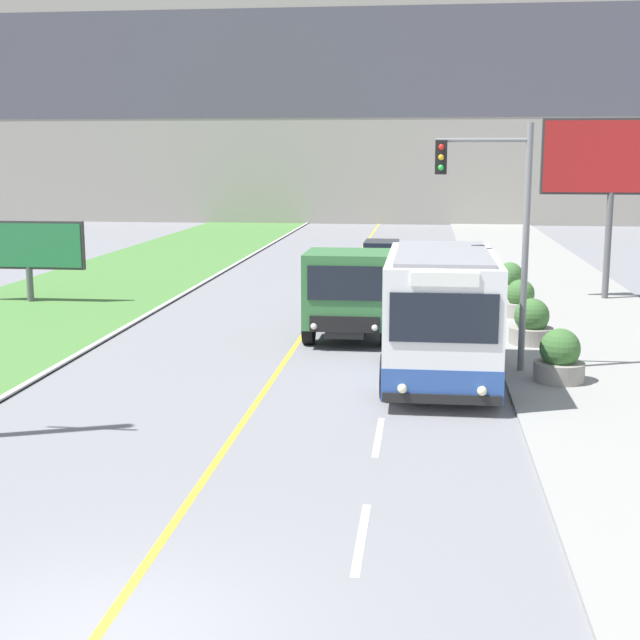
# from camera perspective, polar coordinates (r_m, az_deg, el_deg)

# --- Properties ---
(lane_marking_centre) EXTENTS (2.88, 140.00, 0.01)m
(lane_marking_centre) POSITION_cam_1_polar(r_m,az_deg,el_deg) (12.93, -8.13, -13.68)
(lane_marking_centre) COLOR gold
(lane_marking_centre) RESTS_ON ground_plane
(apartment_block_background) EXTENTS (80.00, 8.04, 23.12)m
(apartment_block_background) POSITION_cam_1_polar(r_m,az_deg,el_deg) (73.56, 4.07, 15.39)
(apartment_block_background) COLOR gray
(apartment_block_background) RESTS_ON ground_plane
(city_bus) EXTENTS (2.64, 5.84, 3.10)m
(city_bus) POSITION_cam_1_polar(r_m,az_deg,el_deg) (20.94, 7.75, 0.20)
(city_bus) COLOR white
(city_bus) RESTS_ON ground_plane
(dump_truck) EXTENTS (2.48, 6.61, 2.62)m
(dump_truck) POSITION_cam_1_polar(r_m,az_deg,el_deg) (26.02, 1.97, 1.71)
(dump_truck) COLOR black
(dump_truck) RESTS_ON ground_plane
(car_distant) EXTENTS (1.80, 4.30, 1.45)m
(car_distant) POSITION_cam_1_polar(r_m,az_deg,el_deg) (40.58, 3.96, 3.99)
(car_distant) COLOR #2D4784
(car_distant) RESTS_ON ground_plane
(traffic_light_mast) EXTENTS (2.28, 0.32, 6.03)m
(traffic_light_mast) POSITION_cam_1_polar(r_m,az_deg,el_deg) (21.82, 11.42, 6.50)
(traffic_light_mast) COLOR slate
(traffic_light_mast) RESTS_ON ground_plane
(billboard_large) EXTENTS (5.05, 0.24, 6.58)m
(billboard_large) POSITION_cam_1_polar(r_m,az_deg,el_deg) (34.13, 18.22, 9.52)
(billboard_large) COLOR #59595B
(billboard_large) RESTS_ON ground_plane
(billboard_small) EXTENTS (4.23, 0.24, 2.95)m
(billboard_small) POSITION_cam_1_polar(r_m,az_deg,el_deg) (33.92, -18.21, 4.47)
(billboard_small) COLOR #59595B
(billboard_small) RESTS_ON ground_plane
(planter_round_near) EXTENTS (1.17, 1.17, 1.25)m
(planter_round_near) POSITION_cam_1_polar(r_m,az_deg,el_deg) (21.46, 15.08, -2.39)
(planter_round_near) COLOR gray
(planter_round_near) RESTS_ON sidewalk_right
(planter_round_second) EXTENTS (1.22, 1.22, 1.27)m
(planter_round_second) POSITION_cam_1_polar(r_m,az_deg,el_deg) (25.58, 13.38, -0.25)
(planter_round_second) COLOR gray
(planter_round_second) RESTS_ON sidewalk_right
(planter_round_third) EXTENTS (1.13, 1.13, 1.22)m
(planter_round_third) POSITION_cam_1_polar(r_m,az_deg,el_deg) (29.77, 12.69, 1.23)
(planter_round_third) COLOR gray
(planter_round_third) RESTS_ON sidewalk_right
(planter_round_far) EXTENTS (1.20, 1.20, 1.28)m
(planter_round_far) POSITION_cam_1_polar(r_m,az_deg,el_deg) (33.97, 12.04, 2.42)
(planter_round_far) COLOR gray
(planter_round_far) RESTS_ON sidewalk_right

